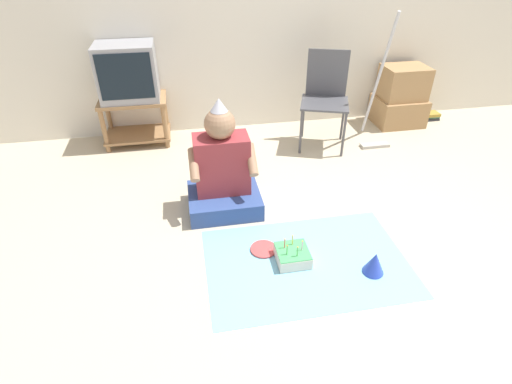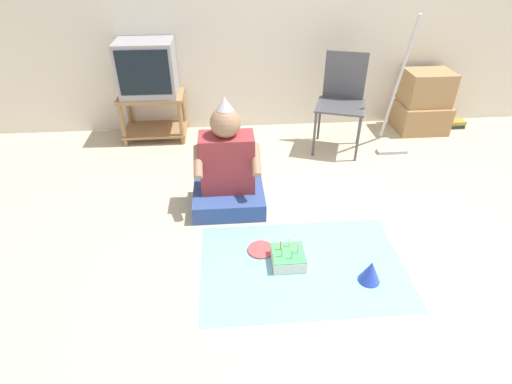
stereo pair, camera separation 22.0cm
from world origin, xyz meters
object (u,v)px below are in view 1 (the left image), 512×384
at_px(person_seated, 223,174).
at_px(birthday_cake, 293,255).
at_px(party_hat_blue, 375,263).
at_px(folding_chair, 326,93).
at_px(paper_plate, 264,249).
at_px(tv, 128,72).
at_px(cardboard_box_stack, 400,98).
at_px(dust_mop, 377,108).
at_px(book_pile, 430,116).

relative_size(person_seated, birthday_cake, 4.14).
bearing_deg(party_hat_blue, folding_chair, 82.11).
xyz_separation_m(person_seated, paper_plate, (0.20, -0.55, -0.28)).
xyz_separation_m(tv, cardboard_box_stack, (2.74, -0.04, -0.41)).
bearing_deg(dust_mop, book_pile, 25.64).
xyz_separation_m(cardboard_box_stack, party_hat_blue, (-1.20, -2.10, -0.21)).
bearing_deg(tv, cardboard_box_stack, -0.78).
relative_size(tv, folding_chair, 0.59).
relative_size(cardboard_box_stack, dust_mop, 0.50).
bearing_deg(folding_chair, dust_mop, -12.19).
xyz_separation_m(dust_mop, party_hat_blue, (-0.74, -1.69, -0.28)).
bearing_deg(birthday_cake, person_seated, 117.65).
distance_m(dust_mop, book_pile, 1.04).
bearing_deg(birthday_cake, cardboard_box_stack, 48.71).
xyz_separation_m(tv, folding_chair, (1.78, -0.34, -0.19)).
relative_size(folding_chair, birthday_cake, 4.23).
xyz_separation_m(folding_chair, party_hat_blue, (-0.25, -1.80, -0.43)).
bearing_deg(book_pile, party_hat_blue, -127.54).
bearing_deg(cardboard_box_stack, party_hat_blue, -119.86).
height_order(dust_mop, birthday_cake, dust_mop).
bearing_deg(tv, dust_mop, -11.05).
xyz_separation_m(cardboard_box_stack, dust_mop, (-0.47, -0.41, 0.08)).
distance_m(birthday_cake, paper_plate, 0.21).
bearing_deg(cardboard_box_stack, paper_plate, -135.98).
distance_m(tv, person_seated, 1.50).
xyz_separation_m(birthday_cake, party_hat_blue, (0.47, -0.19, 0.03)).
height_order(folding_chair, party_hat_blue, folding_chair).
bearing_deg(person_seated, cardboard_box_stack, 31.02).
bearing_deg(cardboard_box_stack, tv, 179.22).
distance_m(person_seated, paper_plate, 0.65).
height_order(tv, cardboard_box_stack, tv).
bearing_deg(folding_chair, paper_plate, -120.87).
relative_size(cardboard_box_stack, book_pile, 3.33).
xyz_separation_m(tv, party_hat_blue, (1.53, -2.13, -0.62)).
height_order(cardboard_box_stack, paper_plate, cardboard_box_stack).
bearing_deg(dust_mop, paper_plate, -135.00).
relative_size(tv, person_seated, 0.61).
height_order(book_pile, birthday_cake, birthday_cake).
bearing_deg(birthday_cake, tv, 118.68).
distance_m(person_seated, party_hat_blue, 1.22).
relative_size(party_hat_blue, paper_plate, 0.83).
relative_size(tv, dust_mop, 0.42).
distance_m(tv, folding_chair, 1.82).
distance_m(cardboard_box_stack, book_pile, 0.49).
xyz_separation_m(cardboard_box_stack, book_pile, (0.42, 0.02, -0.25)).
relative_size(book_pile, party_hat_blue, 1.26).
xyz_separation_m(tv, paper_plate, (0.90, -1.81, -0.69)).
relative_size(tv, paper_plate, 2.96).
relative_size(tv, book_pile, 2.81).
bearing_deg(paper_plate, tv, 116.48).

